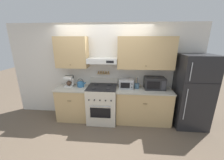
{
  "coord_description": "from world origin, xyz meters",
  "views": [
    {
      "loc": [
        0.54,
        -3.04,
        2.16
      ],
      "look_at": [
        0.26,
        0.26,
        1.16
      ],
      "focal_mm": 22.0,
      "sensor_mm": 36.0,
      "label": 1
    }
  ],
  "objects": [
    {
      "name": "coffee_maker",
      "position": [
        -0.92,
        0.42,
        1.05
      ],
      "size": [
        0.21,
        0.22,
        0.29
      ],
      "color": "white",
      "rests_on": "counter_left"
    },
    {
      "name": "microwave",
      "position": [
        1.35,
        0.42,
        1.06
      ],
      "size": [
        0.52,
        0.37,
        0.3
      ],
      "color": "#232326",
      "rests_on": "counter_right"
    },
    {
      "name": "ground_plane",
      "position": [
        0.0,
        0.0,
        0.0
      ],
      "size": [
        16.0,
        16.0,
        0.0
      ],
      "primitive_type": "plane",
      "color": "brown"
    },
    {
      "name": "stove_range",
      "position": [
        -0.0,
        0.27,
        0.49
      ],
      "size": [
        0.75,
        0.72,
        1.11
      ],
      "color": "beige",
      "rests_on": "ground_plane"
    },
    {
      "name": "toaster_oven",
      "position": [
        0.62,
        0.4,
        1.02
      ],
      "size": [
        0.36,
        0.29,
        0.23
      ],
      "color": "#ADAFB5",
      "rests_on": "counter_right"
    },
    {
      "name": "counter_right",
      "position": [
        1.08,
        0.32,
        0.45
      ],
      "size": [
        1.41,
        0.63,
        0.91
      ],
      "color": "tan",
      "rests_on": "ground_plane"
    },
    {
      "name": "tea_kettle",
      "position": [
        -0.6,
        0.4,
        0.99
      ],
      "size": [
        0.24,
        0.19,
        0.22
      ],
      "color": "teal",
      "rests_on": "counter_left"
    },
    {
      "name": "utensil_crock",
      "position": [
        0.9,
        0.4,
        0.98
      ],
      "size": [
        0.13,
        0.13,
        0.29
      ],
      "color": "slate",
      "rests_on": "counter_right"
    },
    {
      "name": "refrigerator",
      "position": [
        2.25,
        0.26,
        0.91
      ],
      "size": [
        0.76,
        0.73,
        1.81
      ],
      "color": "#232326",
      "rests_on": "ground_plane"
    },
    {
      "name": "counter_left",
      "position": [
        -0.8,
        0.32,
        0.45
      ],
      "size": [
        0.84,
        0.63,
        0.91
      ],
      "color": "tan",
      "rests_on": "ground_plane"
    },
    {
      "name": "wall_back",
      "position": [
        0.13,
        0.59,
        1.47
      ],
      "size": [
        5.2,
        0.46,
        2.55
      ],
      "color": "silver",
      "rests_on": "ground_plane"
    }
  ]
}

